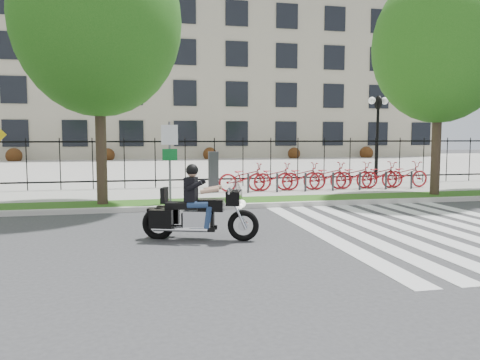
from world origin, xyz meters
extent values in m
plane|color=#353538|center=(0.00, 0.00, 0.00)|extent=(120.00, 120.00, 0.00)
cube|color=beige|center=(0.00, 4.10, 0.07)|extent=(60.00, 0.20, 0.15)
cube|color=#215314|center=(0.00, 4.95, 0.07)|extent=(60.00, 1.50, 0.15)
cube|color=#9C9892|center=(0.00, 7.45, 0.07)|extent=(60.00, 3.50, 0.15)
cube|color=#9C9892|center=(0.00, 25.00, 0.05)|extent=(80.00, 34.00, 0.10)
cube|color=#A8A087|center=(0.00, 45.00, 10.00)|extent=(60.00, 20.00, 20.00)
cylinder|color=black|center=(10.00, 12.00, 2.00)|extent=(0.14, 0.14, 4.00)
cylinder|color=black|center=(10.00, 12.00, 3.90)|extent=(0.06, 0.70, 0.70)
sphere|color=white|center=(9.65, 12.00, 4.00)|extent=(0.36, 0.36, 0.36)
sphere|color=white|center=(10.35, 12.00, 4.00)|extent=(0.36, 0.36, 0.36)
cylinder|color=#32251B|center=(-2.94, 4.95, 2.15)|extent=(0.32, 0.32, 4.00)
ellipsoid|color=#165513|center=(-2.94, 4.95, 5.63)|extent=(4.94, 4.94, 5.68)
cylinder|color=#32251B|center=(8.46, 4.95, 2.04)|extent=(0.32, 0.32, 3.79)
ellipsoid|color=#165513|center=(8.46, 4.95, 5.32)|extent=(4.61, 4.61, 5.30)
cube|color=#2D2D33|center=(0.84, 7.20, 0.90)|extent=(0.35, 0.25, 1.50)
imported|color=#A91920|center=(2.04, 7.20, 0.68)|extent=(2.01, 0.70, 1.06)
cylinder|color=#2D2D33|center=(2.04, 6.70, 0.50)|extent=(0.08, 0.08, 0.70)
imported|color=#A91920|center=(3.14, 7.20, 0.68)|extent=(2.01, 0.70, 1.06)
cylinder|color=#2D2D33|center=(3.14, 6.70, 0.50)|extent=(0.08, 0.08, 0.70)
imported|color=#A91920|center=(4.24, 7.20, 0.68)|extent=(2.01, 0.70, 1.06)
cylinder|color=#2D2D33|center=(4.24, 6.70, 0.50)|extent=(0.08, 0.08, 0.70)
imported|color=#A91920|center=(5.34, 7.20, 0.68)|extent=(2.01, 0.70, 1.06)
cylinder|color=#2D2D33|center=(5.34, 6.70, 0.50)|extent=(0.08, 0.08, 0.70)
imported|color=#A91920|center=(6.44, 7.20, 0.68)|extent=(2.01, 0.70, 1.06)
cylinder|color=#2D2D33|center=(6.44, 6.70, 0.50)|extent=(0.08, 0.08, 0.70)
imported|color=#A91920|center=(7.54, 7.20, 0.68)|extent=(2.01, 0.70, 1.06)
cylinder|color=#2D2D33|center=(7.54, 6.70, 0.50)|extent=(0.08, 0.08, 0.70)
imported|color=#A91920|center=(8.64, 7.20, 0.68)|extent=(2.01, 0.70, 1.06)
cylinder|color=#2D2D33|center=(8.64, 6.70, 0.50)|extent=(0.08, 0.08, 0.70)
cylinder|color=#59595B|center=(-0.91, 4.60, 1.40)|extent=(0.07, 0.07, 2.50)
cube|color=white|center=(-0.91, 4.56, 2.25)|extent=(0.50, 0.03, 0.60)
cube|color=#0C6626|center=(-0.91, 4.56, 1.65)|extent=(0.45, 0.03, 0.35)
torus|color=black|center=(0.30, -0.30, 0.33)|extent=(0.67, 0.33, 0.67)
torus|color=black|center=(-1.45, 0.29, 0.33)|extent=(0.72, 0.36, 0.71)
cube|color=black|center=(0.11, -0.24, 0.92)|extent=(0.45, 0.60, 0.29)
cube|color=#26262B|center=(0.18, -0.26, 1.14)|extent=(0.29, 0.50, 0.29)
cube|color=silver|center=(-0.62, 0.01, 0.44)|extent=(0.66, 0.50, 0.39)
cube|color=black|center=(-0.34, -0.08, 0.75)|extent=(0.61, 0.48, 0.25)
cube|color=black|center=(-0.94, 0.12, 0.74)|extent=(0.75, 0.55, 0.14)
cube|color=black|center=(-1.31, 0.24, 0.95)|extent=(0.20, 0.34, 0.33)
cube|color=black|center=(-1.40, -0.04, 0.48)|extent=(0.51, 0.30, 0.39)
cube|color=black|center=(-1.21, 0.51, 0.48)|extent=(0.51, 0.30, 0.39)
cube|color=black|center=(-0.76, 0.05, 1.08)|extent=(0.34, 0.44, 0.50)
sphere|color=tan|center=(-0.73, 0.04, 1.45)|extent=(0.22, 0.22, 0.22)
sphere|color=black|center=(-0.73, 0.04, 1.49)|extent=(0.26, 0.26, 0.26)
camera|label=1|loc=(-1.81, -9.77, 2.19)|focal=35.00mm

